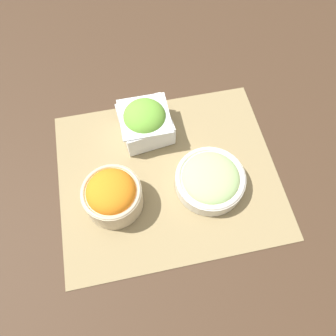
{
  "coord_description": "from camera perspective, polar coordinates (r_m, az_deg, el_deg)",
  "views": [
    {
      "loc": [
        -0.07,
        -0.32,
        0.7
      ],
      "look_at": [
        0.0,
        0.0,
        0.03
      ],
      "focal_mm": 35.0,
      "sensor_mm": 36.0,
      "label": 1
    }
  ],
  "objects": [
    {
      "name": "ground_plane",
      "position": [
        0.77,
        0.0,
        -1.13
      ],
      "size": [
        3.0,
        3.0,
        0.0
      ],
      "primitive_type": "plane",
      "color": "#422D1E"
    },
    {
      "name": "placemat",
      "position": [
        0.77,
        0.0,
        -1.06
      ],
      "size": [
        0.51,
        0.43,
        0.0
      ],
      "color": "#937F56",
      "rests_on": "ground_plane"
    },
    {
      "name": "cucumber_bowl",
      "position": [
        0.74,
        7.37,
        -1.94
      ],
      "size": [
        0.16,
        0.16,
        0.06
      ],
      "color": "silver",
      "rests_on": "placemat"
    },
    {
      "name": "carrot_bowl",
      "position": [
        0.71,
        -9.67,
        -4.62
      ],
      "size": [
        0.13,
        0.13,
        0.09
      ],
      "color": "beige",
      "rests_on": "placemat"
    },
    {
      "name": "lettuce_bowl",
      "position": [
        0.79,
        -4.02,
        8.17
      ],
      "size": [
        0.13,
        0.13,
        0.09
      ],
      "color": "white",
      "rests_on": "placemat"
    }
  ]
}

